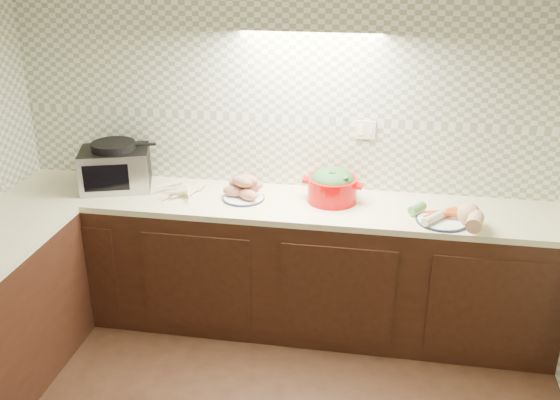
% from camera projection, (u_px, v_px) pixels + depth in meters
% --- Properties ---
extents(room, '(3.60, 3.60, 2.60)m').
position_uv_depth(room, '(203.00, 179.00, 2.37)').
color(room, black).
rests_on(room, ground).
extents(counter, '(3.60, 3.60, 0.90)m').
position_uv_depth(counter, '(131.00, 321.00, 3.55)').
color(counter, black).
rests_on(counter, ground).
extents(toaster_oven, '(0.53, 0.47, 0.32)m').
position_uv_depth(toaster_oven, '(115.00, 167.00, 4.18)').
color(toaster_oven, black).
rests_on(toaster_oven, counter).
extents(parsnip_pile, '(0.31, 0.29, 0.07)m').
position_uv_depth(parsnip_pile, '(176.00, 189.00, 4.13)').
color(parsnip_pile, beige).
rests_on(parsnip_pile, counter).
extents(sweet_potato_plate, '(0.28, 0.28, 0.17)m').
position_uv_depth(sweet_potato_plate, '(244.00, 189.00, 4.03)').
color(sweet_potato_plate, '#172240').
rests_on(sweet_potato_plate, counter).
extents(onion_bowl, '(0.15, 0.15, 0.12)m').
position_uv_depth(onion_bowl, '(247.00, 186.00, 4.14)').
color(onion_bowl, black).
rests_on(onion_bowl, counter).
extents(dutch_oven, '(0.39, 0.36, 0.22)m').
position_uv_depth(dutch_oven, '(332.00, 185.00, 3.97)').
color(dutch_oven, '#BF0305').
rests_on(dutch_oven, counter).
extents(veg_plate, '(0.46, 0.35, 0.14)m').
position_uv_depth(veg_plate, '(454.00, 215.00, 3.69)').
color(veg_plate, '#172240').
rests_on(veg_plate, counter).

